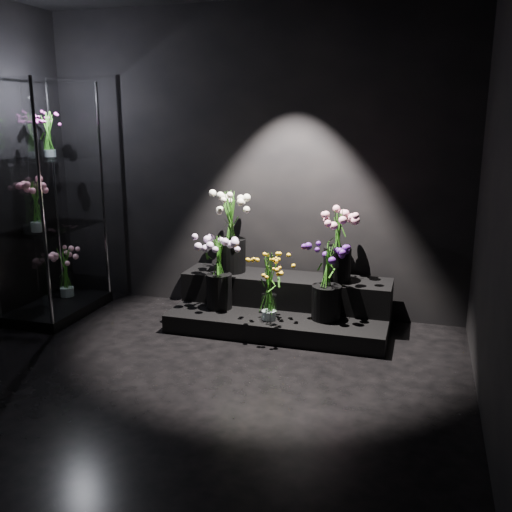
% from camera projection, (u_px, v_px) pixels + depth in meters
% --- Properties ---
extents(floor, '(4.00, 4.00, 0.00)m').
position_uv_depth(floor, '(161.00, 402.00, 3.75)').
color(floor, black).
rests_on(floor, ground).
extents(wall_back, '(4.00, 0.00, 4.00)m').
position_uv_depth(wall_back, '(250.00, 163.00, 5.27)').
color(wall_back, black).
rests_on(wall_back, floor).
extents(display_riser, '(1.88, 0.84, 0.42)m').
position_uv_depth(display_riser, '(283.00, 306.00, 5.10)').
color(display_riser, black).
rests_on(display_riser, floor).
extents(display_case, '(0.58, 0.97, 2.13)m').
position_uv_depth(display_case, '(49.00, 202.00, 5.16)').
color(display_case, black).
rests_on(display_case, floor).
extents(bouquet_orange_bells, '(0.33, 0.33, 0.56)m').
position_uv_depth(bouquet_orange_bells, '(269.00, 286.00, 4.73)').
color(bouquet_orange_bells, white).
rests_on(bouquet_orange_bells, display_riser).
extents(bouquet_lilac, '(0.44, 0.44, 0.65)m').
position_uv_depth(bouquet_lilac, '(219.00, 266.00, 5.00)').
color(bouquet_lilac, black).
rests_on(bouquet_lilac, display_riser).
extents(bouquet_purple, '(0.36, 0.36, 0.66)m').
position_uv_depth(bouquet_purple, '(327.00, 279.00, 4.73)').
color(bouquet_purple, black).
rests_on(bouquet_purple, display_riser).
extents(bouquet_cream_roses, '(0.46, 0.46, 0.73)m').
position_uv_depth(bouquet_cream_roses, '(231.00, 228.00, 5.20)').
color(bouquet_cream_roses, black).
rests_on(bouquet_cream_roses, display_riser).
extents(bouquet_pink_roses, '(0.48, 0.48, 0.64)m').
position_uv_depth(bouquet_pink_roses, '(338.00, 239.00, 4.91)').
color(bouquet_pink_roses, black).
rests_on(bouquet_pink_roses, display_riser).
extents(bouquet_case_pink, '(0.32, 0.32, 0.47)m').
position_uv_depth(bouquet_case_pink, '(36.00, 204.00, 4.98)').
color(bouquet_case_pink, white).
rests_on(bouquet_case_pink, display_case).
extents(bouquet_case_magenta, '(0.28, 0.28, 0.41)m').
position_uv_depth(bouquet_case_magenta, '(48.00, 133.00, 5.13)').
color(bouquet_case_magenta, white).
rests_on(bouquet_case_magenta, display_case).
extents(bouquet_case_base_pink, '(0.40, 0.40, 0.48)m').
position_uv_depth(bouquet_case_base_pink, '(65.00, 271.00, 5.54)').
color(bouquet_case_base_pink, white).
rests_on(bouquet_case_base_pink, display_case).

